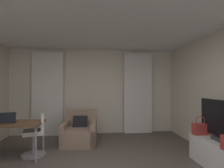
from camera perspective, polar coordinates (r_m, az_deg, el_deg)
wall_window at (r=5.62m, az=-5.74°, el=-2.39°), size 5.12×0.06×2.60m
ceiling at (r=2.83m, az=-4.65°, el=23.33°), size 5.12×6.12×0.06m
curtain_left_panel at (r=5.64m, az=-19.83°, el=-2.86°), size 0.90×0.06×2.50m
curtain_right_panel at (r=5.69m, az=8.29°, el=-2.87°), size 0.90×0.06×2.50m
armchair at (r=4.81m, az=-10.25°, el=-15.05°), size 0.90×0.90×0.83m
desk at (r=4.31m, az=-30.53°, el=-11.33°), size 1.40×0.64×0.73m
desk_chair at (r=4.28m, az=-23.15°, el=-15.26°), size 0.49×0.49×0.88m
laptop at (r=4.26m, az=-30.25°, el=-10.02°), size 0.36×0.30×0.22m
tv_console at (r=3.89m, az=31.59°, el=-18.87°), size 0.51×1.21×0.51m
tv_flatscreen at (r=3.73m, az=31.75°, el=-10.18°), size 0.20×1.13×0.72m
handbag_primary at (r=4.06m, az=26.36°, el=-12.59°), size 0.30×0.14×0.37m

